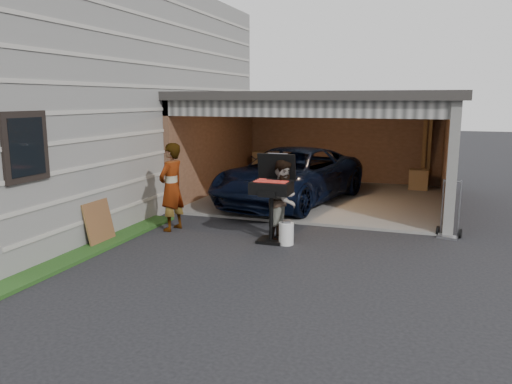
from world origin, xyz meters
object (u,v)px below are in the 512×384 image
(minivan, at_px, (290,178))
(woman, at_px, (172,187))
(plywood_panel, at_px, (99,223))
(hand_truck, at_px, (449,227))
(man, at_px, (284,200))
(propane_tank, at_px, (286,234))
(bbq_grill, at_px, (272,191))

(minivan, relative_size, woman, 2.76)
(plywood_panel, relative_size, hand_truck, 0.72)
(minivan, bearing_deg, man, -64.40)
(woman, xyz_separation_m, propane_tank, (2.56, -0.24, -0.71))
(woman, xyz_separation_m, hand_truck, (5.50, 1.31, -0.70))
(minivan, height_order, propane_tank, minivan)
(man, xyz_separation_m, hand_truck, (3.10, 1.16, -0.57))
(man, bearing_deg, bbq_grill, 159.85)
(woman, relative_size, hand_truck, 1.59)
(woman, bearing_deg, propane_tank, 94.33)
(plywood_panel, bearing_deg, hand_truck, 23.03)
(propane_tank, xyz_separation_m, hand_truck, (2.94, 1.55, 0.01))
(woman, height_order, man, woman)
(man, bearing_deg, plywood_panel, 125.66)
(minivan, distance_m, bbq_grill, 3.50)
(bbq_grill, bearing_deg, hand_truck, 23.75)
(minivan, xyz_separation_m, propane_tank, (0.91, -3.56, -0.50))
(hand_truck, bearing_deg, plywood_panel, -145.82)
(minivan, relative_size, hand_truck, 4.41)
(bbq_grill, xyz_separation_m, hand_truck, (3.26, 1.43, -0.78))
(bbq_grill, height_order, hand_truck, bbq_grill)
(minivan, height_order, man, man)
(minivan, xyz_separation_m, hand_truck, (3.84, -2.01, -0.49))
(man, relative_size, propane_tank, 3.70)
(man, relative_size, hand_truck, 1.36)
(man, height_order, plywood_panel, man)
(man, height_order, hand_truck, man)
(bbq_grill, distance_m, propane_tank, 0.87)
(plywood_panel, distance_m, hand_truck, 6.86)
(minivan, relative_size, propane_tank, 11.96)
(man, xyz_separation_m, bbq_grill, (-0.16, -0.28, 0.22))
(woman, bearing_deg, minivan, 163.27)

